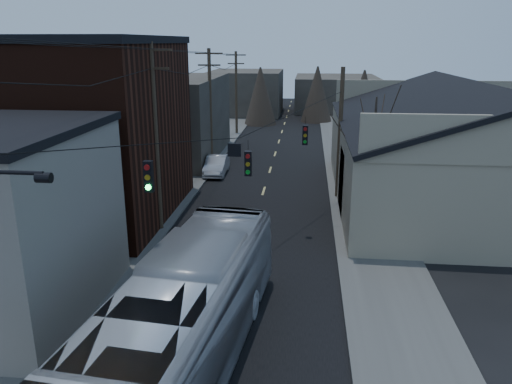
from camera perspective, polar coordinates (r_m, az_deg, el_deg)
road_surface at (r=38.57m, az=1.41°, el=1.82°), size 9.00×110.00×0.02m
sidewalk_left at (r=39.58m, az=-8.02°, el=2.12°), size 4.00×110.00×0.12m
sidewalk_right at (r=38.62m, az=11.07°, el=1.60°), size 4.00×110.00×0.12m
building_brick at (r=30.47m, az=-19.35°, el=6.44°), size 10.00×12.00×10.00m
building_left_far at (r=45.36m, az=-10.12°, el=8.34°), size 9.00×14.00×7.00m
warehouse at (r=34.48m, az=22.84°, el=3.27°), size 16.16×20.60×7.73m
building_far_left at (r=73.03m, az=-1.13°, el=11.33°), size 10.00×12.00×6.00m
building_far_right at (r=77.62m, az=9.09°, el=11.08°), size 12.00×14.00×5.00m
bare_tree at (r=28.12m, az=13.14°, el=3.23°), size 0.40×0.40×7.20m
utility_lines at (r=32.26m, az=-4.94°, el=7.77°), size 11.24×45.28×10.50m
bus at (r=15.92m, az=-8.27°, el=-14.20°), size 4.48×13.49×3.69m
parked_car at (r=39.14m, az=-4.54°, el=3.07°), size 1.65×4.43×1.45m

